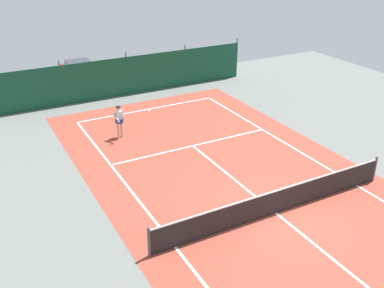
# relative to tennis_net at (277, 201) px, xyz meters

# --- Properties ---
(ground_plane) EXTENTS (36.00, 36.00, 0.00)m
(ground_plane) POSITION_rel_tennis_net_xyz_m (0.00, 0.00, -0.51)
(ground_plane) COLOR slate
(court_surface) EXTENTS (11.02, 26.60, 0.01)m
(court_surface) POSITION_rel_tennis_net_xyz_m (0.00, 0.00, -0.51)
(court_surface) COLOR brown
(court_surface) RESTS_ON ground
(tennis_net) EXTENTS (10.12, 0.10, 1.10)m
(tennis_net) POSITION_rel_tennis_net_xyz_m (0.00, 0.00, 0.00)
(tennis_net) COLOR black
(tennis_net) RESTS_ON ground
(back_fence) EXTENTS (16.30, 0.98, 2.70)m
(back_fence) POSITION_rel_tennis_net_xyz_m (-0.00, 15.42, 0.16)
(back_fence) COLOR #14472D
(back_fence) RESTS_ON ground
(tennis_player) EXTENTS (0.59, 0.81, 1.64)m
(tennis_player) POSITION_rel_tennis_net_xyz_m (-2.70, 9.02, 0.45)
(tennis_player) COLOR #D8AD8C
(tennis_player) RESTS_ON ground
(tennis_ball_near_player) EXTENTS (0.07, 0.07, 0.07)m
(tennis_ball_near_player) POSITION_rel_tennis_net_xyz_m (3.96, 11.41, -0.48)
(tennis_ball_near_player) COLOR #CCDB33
(tennis_ball_near_player) RESTS_ON ground
(tennis_ball_midcourt) EXTENTS (0.07, 0.07, 0.07)m
(tennis_ball_midcourt) POSITION_rel_tennis_net_xyz_m (1.64, 11.67, -0.48)
(tennis_ball_midcourt) COLOR #CCDB33
(tennis_ball_midcourt) RESTS_ON ground
(tennis_ball_by_sideline) EXTENTS (0.07, 0.07, 0.07)m
(tennis_ball_by_sideline) POSITION_rel_tennis_net_xyz_m (2.36, 11.75, -0.48)
(tennis_ball_by_sideline) COLOR #CCDB33
(tennis_ball_by_sideline) RESTS_ON ground
(parked_car) EXTENTS (2.14, 4.26, 1.68)m
(parked_car) POSITION_rel_tennis_net_xyz_m (-2.20, 17.83, 0.33)
(parked_car) COLOR maroon
(parked_car) RESTS_ON ground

